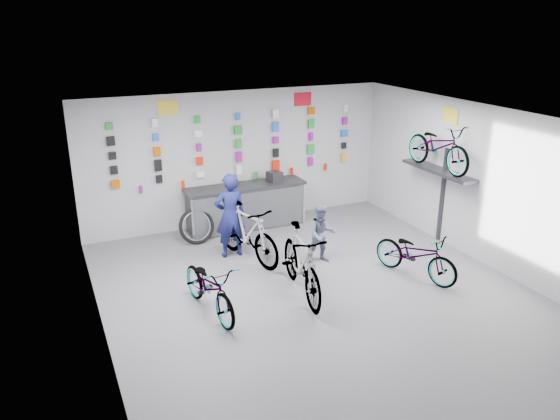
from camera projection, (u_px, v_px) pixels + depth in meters
name	position (u px, v px, depth m)	size (l,w,h in m)	color
floor	(321.00, 297.00, 9.28)	(8.00, 8.00, 0.00)	#56565C
ceiling	(326.00, 122.00, 8.26)	(8.00, 8.00, 0.00)	white
wall_back	(238.00, 158.00, 12.21)	(7.00, 7.00, 0.00)	silver
wall_front	(518.00, 343.00, 5.34)	(7.00, 7.00, 0.00)	silver
wall_left	(96.00, 251.00, 7.42)	(8.00, 8.00, 0.00)	silver
wall_right	(489.00, 188.00, 10.12)	(8.00, 8.00, 0.00)	silver
counter	(246.00, 207.00, 12.15)	(2.70, 0.66, 1.00)	black
merch_wall	(238.00, 147.00, 12.05)	(5.57, 0.08, 1.54)	#C74F00
wall_bracket	(439.00, 174.00, 11.10)	(0.39, 1.90, 2.00)	#333338
sign_left	(168.00, 108.00, 11.20)	(0.42, 0.02, 0.30)	yellow
sign_right	(303.00, 99.00, 12.39)	(0.42, 0.02, 0.30)	red
sign_side	(451.00, 116.00, 10.76)	(0.02, 0.40, 0.30)	yellow
bike_left	(209.00, 287.00, 8.66)	(0.60, 1.72, 0.90)	gray
bike_center	(301.00, 263.00, 9.16)	(0.57, 2.00, 1.20)	gray
bike_right	(416.00, 254.00, 9.86)	(0.59, 1.69, 0.89)	gray
bike_service	(247.00, 233.00, 10.50)	(0.54, 1.91, 1.15)	gray
bike_wall	(439.00, 146.00, 10.87)	(0.63, 1.80, 0.95)	gray
clerk	(230.00, 216.00, 10.60)	(0.62, 0.41, 1.69)	#13174C
customer	(322.00, 234.00, 10.41)	(0.56, 0.44, 1.16)	slate
spare_wheel	(197.00, 226.00, 11.39)	(0.80, 0.40, 0.75)	black
register	(274.00, 176.00, 12.22)	(0.28, 0.30, 0.22)	black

